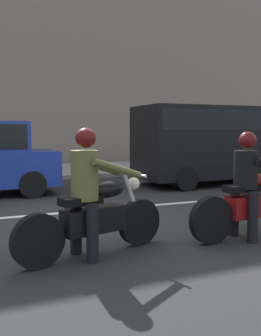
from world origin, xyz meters
The scene contains 7 objects.
ground_plane centered at (0.00, 0.00, 0.00)m, with size 80.00×80.00×0.00m, color #262626.
sidewalk_slab centered at (0.00, 8.00, 0.07)m, with size 40.00×4.40×0.14m, color gray.
building_facade centered at (0.00, 11.40, 5.90)m, with size 40.00×1.40×11.80m, color slate.
lane_marking_stripe centered at (-0.65, 0.90, 0.00)m, with size 18.00×0.14×0.01m, color silver.
motorcycle_with_rider_olive centered at (-0.36, -1.75, 0.66)m, with size 2.10×0.82×1.62m.
motorcycle_with_rider_black_leather centered at (2.02, -1.87, 0.65)m, with size 2.09×0.70×1.57m.
parked_van_black centered at (4.83, 3.20, 1.31)m, with size 4.42×1.96×2.26m.
Camera 1 is at (-1.76, -6.30, 1.59)m, focal length 40.96 mm.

